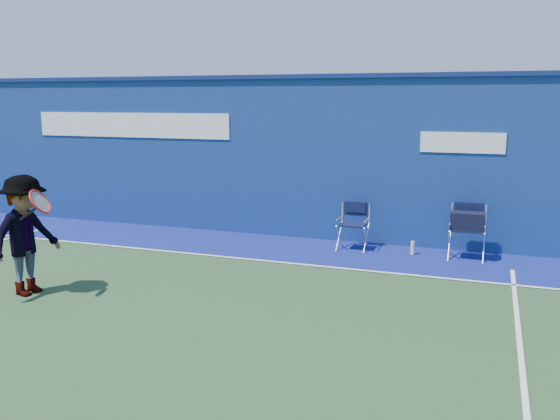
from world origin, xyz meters
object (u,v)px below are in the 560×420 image
(directors_chair_left, at_px, (353,234))
(directors_chair_right, at_px, (467,237))
(tennis_player, at_px, (26,235))
(water_bottle, at_px, (413,248))

(directors_chair_left, bearing_deg, directors_chair_right, 0.14)
(directors_chair_left, xyz_separation_m, tennis_player, (-3.64, -3.89, 0.55))
(directors_chair_left, distance_m, tennis_player, 5.35)
(directors_chair_left, xyz_separation_m, water_bottle, (1.05, -0.03, -0.15))
(directors_chair_left, bearing_deg, tennis_player, -133.08)
(directors_chair_left, distance_m, water_bottle, 1.07)
(directors_chair_right, xyz_separation_m, tennis_player, (-5.57, -3.89, 0.44))
(directors_chair_left, distance_m, directors_chair_right, 1.93)
(directors_chair_left, relative_size, water_bottle, 3.48)
(directors_chair_right, height_order, tennis_player, tennis_player)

